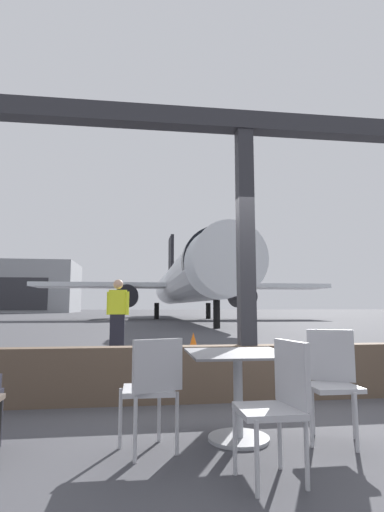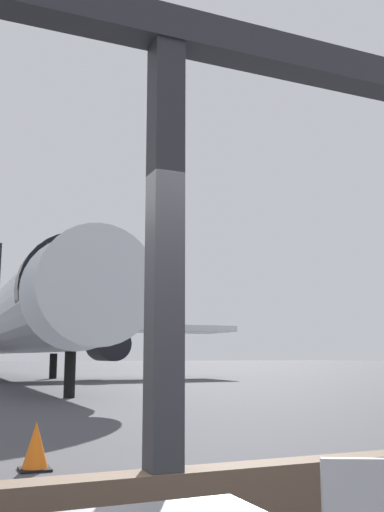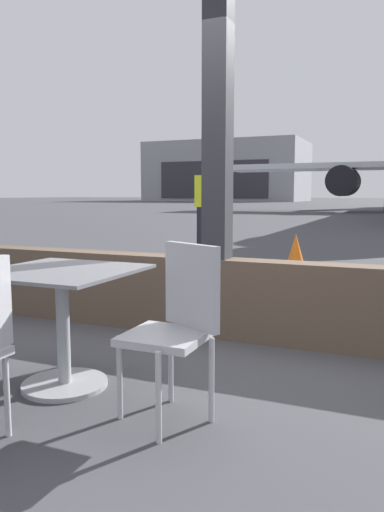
{
  "view_description": "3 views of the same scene",
  "coord_description": "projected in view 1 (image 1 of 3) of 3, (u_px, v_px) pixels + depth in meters",
  "views": [
    {
      "loc": [
        -1.33,
        -4.88,
        1.12
      ],
      "look_at": [
        1.4,
        15.79,
        3.77
      ],
      "focal_mm": 28.06,
      "sensor_mm": 36.0,
      "label": 1
    },
    {
      "loc": [
        -1.29,
        -3.44,
        1.34
      ],
      "look_at": [
        5.58,
        12.51,
        4.3
      ],
      "focal_mm": 41.12,
      "sensor_mm": 36.0,
      "label": 2
    },
    {
      "loc": [
        1.4,
        -3.81,
        1.18
      ],
      "look_at": [
        0.28,
        -1.17,
        0.82
      ],
      "focal_mm": 35.0,
      "sensor_mm": 36.0,
      "label": 3
    }
  ],
  "objects": [
    {
      "name": "traffic_cone",
      "position": [
        193.0,
        346.0,
        8.71
      ],
      "size": [
        0.36,
        0.36,
        0.57
      ],
      "color": "orange",
      "rests_on": "ground"
    },
    {
      "name": "ground_crew_worker",
      "position": [
        117.0,
        316.0,
        9.04
      ],
      "size": [
        0.51,
        0.31,
        1.74
      ],
      "color": "black",
      "rests_on": "ground"
    },
    {
      "name": "ground_plane",
      "position": [
        151.0,
        317.0,
        44.17
      ],
      "size": [
        220.0,
        220.0,
        0.0
      ],
      "primitive_type": "plane",
      "color": "#424247"
    },
    {
      "name": "cafe_chair_aisle_left",
      "position": [
        331.0,
        374.0,
        3.46
      ],
      "size": [
        0.51,
        0.51,
        0.92
      ],
      "color": "#B2B2B7",
      "rests_on": "ground"
    },
    {
      "name": "airplane",
      "position": [
        185.0,
        282.0,
        35.2
      ],
      "size": [
        26.16,
        36.2,
        10.1
      ],
      "color": "silver",
      "rests_on": "ground"
    },
    {
      "name": "window_frame",
      "position": [
        246.0,
        293.0,
        4.99
      ],
      "size": [
        7.26,
        0.24,
        3.65
      ],
      "color": "brown",
      "rests_on": "ground"
    },
    {
      "name": "cafe_chair_window_right",
      "position": [
        152.0,
        383.0,
        3.11
      ],
      "size": [
        0.49,
        0.49,
        0.88
      ],
      "color": "#B2B2B7",
      "rests_on": "ground"
    },
    {
      "name": "dining_table",
      "position": [
        238.0,
        386.0,
        3.44
      ],
      "size": [
        0.84,
        0.84,
        0.73
      ],
      "color": "slate",
      "rests_on": "ground"
    },
    {
      "name": "distant_hangar",
      "position": [
        9.0,
        287.0,
        77.81
      ],
      "size": [
        25.47,
        14.72,
        9.69
      ],
      "color": "gray",
      "rests_on": "ground"
    },
    {
      "name": "cafe_chair_window_left",
      "position": [
        279.0,
        397.0,
        2.66
      ],
      "size": [
        0.44,
        0.44,
        0.89
      ],
      "color": "#B2B2B7",
      "rests_on": "ground"
    }
  ]
}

